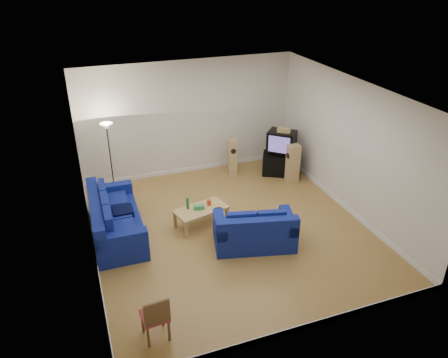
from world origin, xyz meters
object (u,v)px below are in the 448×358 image
object	(u,v)px
tv_stand	(280,164)
television	(282,141)
sofa_loveseat	(255,233)
sofa_three_seat	(113,222)
coffee_table	(201,211)

from	to	relation	value
tv_stand	television	world-z (taller)	television
sofa_loveseat	sofa_three_seat	bearing A→B (deg)	166.59
coffee_table	tv_stand	distance (m)	3.42
television	coffee_table	bearing A→B (deg)	-106.31
tv_stand	television	size ratio (longest dim) A/B	1.09
sofa_three_seat	tv_stand	bearing A→B (deg)	108.30
sofa_three_seat	tv_stand	size ratio (longest dim) A/B	2.43
tv_stand	coffee_table	bearing A→B (deg)	-120.68
tv_stand	television	distance (m)	0.69
coffee_table	television	distance (m)	3.48
coffee_table	television	xyz separation A→B (m)	(2.93, 1.79, 0.62)
coffee_table	sofa_three_seat	bearing A→B (deg)	172.00
coffee_table	tv_stand	bearing A→B (deg)	31.22
sofa_loveseat	television	distance (m)	3.68
sofa_loveseat	television	bearing A→B (deg)	68.62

